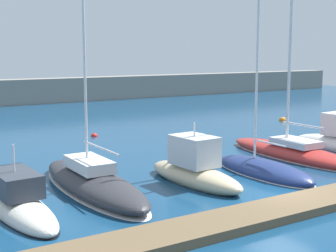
{
  "coord_description": "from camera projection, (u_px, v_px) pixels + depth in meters",
  "views": [
    {
      "loc": [
        -15.64,
        -15.19,
        6.47
      ],
      "look_at": [
        -2.8,
        5.12,
        2.77
      ],
      "focal_mm": 52.11,
      "sensor_mm": 36.0,
      "label": 1
    }
  ],
  "objects": [
    {
      "name": "mooring_buoy_orange",
      "position": [
        283.0,
        121.0,
        45.75
      ],
      "size": [
        0.7,
        0.7,
        0.7
      ],
      "primitive_type": "sphere",
      "color": "orange",
      "rests_on": "ground_plane"
    },
    {
      "name": "motorboat_sand_fourth",
      "position": [
        194.0,
        169.0,
        24.07
      ],
      "size": [
        2.42,
        6.62,
        3.28
      ],
      "rotation": [
        0.0,
        0.0,
        1.64
      ],
      "color": "beige",
      "rests_on": "ground_plane"
    },
    {
      "name": "mooring_buoy_red",
      "position": [
        94.0,
        136.0,
        37.33
      ],
      "size": [
        0.53,
        0.53,
        0.53
      ],
      "primitive_type": "sphere",
      "color": "red",
      "rests_on": "ground_plane"
    },
    {
      "name": "sailboat_charcoal_third",
      "position": [
        92.0,
        181.0,
        22.79
      ],
      "size": [
        2.65,
        10.11,
        21.47
      ],
      "rotation": [
        0.0,
        0.0,
        1.57
      ],
      "color": "#2D2D33",
      "rests_on": "ground_plane"
    },
    {
      "name": "breakwater_seawall",
      "position": [
        13.0,
        92.0,
        59.07
      ],
      "size": [
        108.0,
        2.41,
        3.08
      ],
      "primitive_type": "cube",
      "color": "gray",
      "rests_on": "ground_plane"
    },
    {
      "name": "ground_plane",
      "position": [
        281.0,
        196.0,
        21.94
      ],
      "size": [
        120.0,
        120.0,
        0.0
      ],
      "primitive_type": "plane",
      "color": "navy"
    },
    {
      "name": "sailboat_red_sixth",
      "position": [
        292.0,
        150.0,
        30.05
      ],
      "size": [
        2.84,
        10.43,
        17.6
      ],
      "rotation": [
        0.0,
        0.0,
        1.56
      ],
      "color": "#B72D28",
      "rests_on": "ground_plane"
    },
    {
      "name": "motorboat_ivory_second",
      "position": [
        18.0,
        203.0,
        19.72
      ],
      "size": [
        2.24,
        7.23,
        3.17
      ],
      "rotation": [
        0.0,
        0.0,
        1.62
      ],
      "color": "silver",
      "rests_on": "ground_plane"
    },
    {
      "name": "sailboat_navy_fifth",
      "position": [
        264.0,
        169.0,
        25.81
      ],
      "size": [
        2.33,
        6.87,
        13.91
      ],
      "rotation": [
        0.0,
        0.0,
        1.57
      ],
      "color": "navy",
      "rests_on": "ground_plane"
    },
    {
      "name": "dock_pier",
      "position": [
        311.0,
        202.0,
        20.49
      ],
      "size": [
        37.89,
        2.1,
        0.35
      ],
      "primitive_type": "cube",
      "color": "brown",
      "rests_on": "ground_plane"
    }
  ]
}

